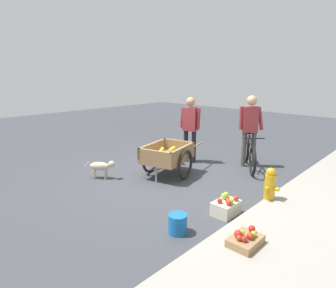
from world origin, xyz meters
TOP-DOWN VIEW (x-y plane):
  - ground_plane at (0.00, 0.00)m, footprint 24.00×24.00m
  - fruit_cart at (-0.18, -0.19)m, footprint 1.78×1.15m
  - vendor_person at (-1.29, -0.48)m, footprint 0.28×0.54m
  - bicycle at (-1.85, 0.87)m, footprint 1.37×1.03m
  - cyclist_person at (-1.97, 0.78)m, footprint 0.36×0.49m
  - dog at (0.93, -1.09)m, footprint 0.42×0.57m
  - fire_hydrant at (-0.28, 2.09)m, footprint 0.25×0.25m
  - plastic_bucket at (1.45, 1.54)m, footprint 0.27×0.27m
  - apple_crate at (1.23, 2.46)m, footprint 0.44×0.32m
  - mixed_fruit_crate at (0.50, 1.74)m, footprint 0.44×0.32m

SIDE VIEW (x-z plane):
  - ground_plane at x=0.00m, z-range 0.00..0.00m
  - apple_crate at x=1.23m, z-range -0.03..0.29m
  - mixed_fruit_crate at x=0.50m, z-range -0.03..0.29m
  - plastic_bucket at x=1.45m, z-range 0.00..0.28m
  - dog at x=0.93m, z-range 0.07..0.47m
  - fire_hydrant at x=-0.28m, z-range 0.00..0.67m
  - bicycle at x=-1.85m, z-range -0.07..0.78m
  - fruit_cart at x=-0.18m, z-range 0.09..0.78m
  - vendor_person at x=-1.29m, z-range 0.16..1.80m
  - cyclist_person at x=-1.97m, z-range 0.18..1.88m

